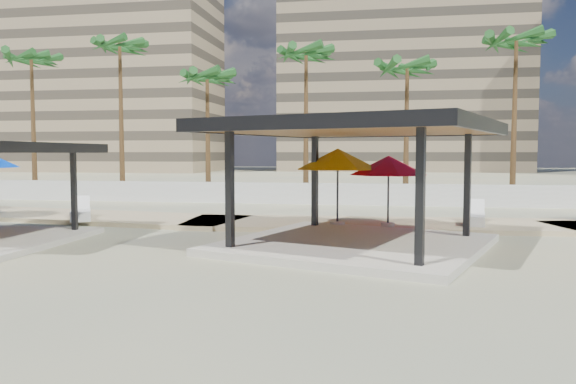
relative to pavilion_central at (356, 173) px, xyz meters
name	(u,v)px	position (x,y,z in m)	size (l,w,h in m)	color
ground	(315,258)	(-1.01, -1.82, -2.29)	(200.00, 200.00, 0.00)	#C9BA85
promenade	(388,223)	(0.99, 5.85, -2.23)	(44.45, 7.97, 0.24)	#C6B284
boundary_wall	(352,194)	(-1.01, 14.18, -1.69)	(56.00, 0.30, 1.20)	silver
building_west	(106,74)	(-43.01, 66.18, 12.98)	(34.00, 16.00, 32.40)	#937F60
building_mid	(402,82)	(2.99, 76.18, 11.98)	(38.00, 16.00, 30.40)	#847259
pavilion_central	(356,173)	(0.00, 0.00, 0.00)	(9.59, 9.59, 3.83)	beige
umbrella_b	(338,159)	(-0.91, 3.98, 0.36)	(3.86, 3.86, 2.88)	beige
umbrella_c	(389,166)	(0.97, 3.99, 0.13)	(3.57, 3.57, 2.61)	beige
lounger_a	(81,214)	(-11.46, 4.03, -1.89)	(1.80, 2.40, 0.88)	white
lounger_c	(475,218)	(4.25, 5.31, -1.90)	(1.08, 2.38, 0.87)	white
palm_a	(31,64)	(-22.01, 16.48, 6.36)	(3.00, 3.00, 9.84)	brown
palm_b	(120,52)	(-16.01, 16.88, 7.04)	(3.00, 3.00, 10.57)	brown
palm_c	(207,82)	(-10.01, 16.28, 4.94)	(3.00, 3.00, 8.34)	brown
palm_d	(306,60)	(-4.01, 17.08, 6.23)	(3.00, 3.00, 9.71)	brown
palm_e	(407,73)	(1.99, 16.58, 5.24)	(3.00, 3.00, 8.65)	brown
palm_f	(516,47)	(7.99, 16.78, 6.54)	(3.00, 3.00, 10.03)	brown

